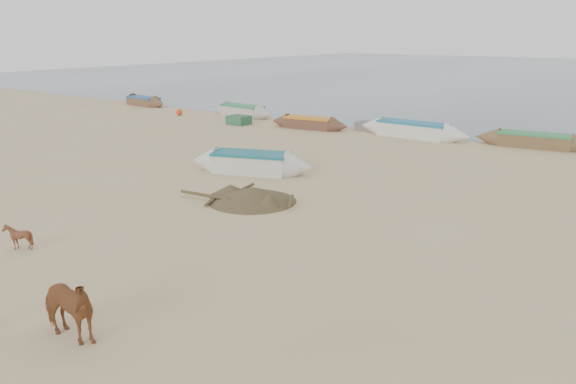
% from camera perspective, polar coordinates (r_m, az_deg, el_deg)
% --- Properties ---
extents(ground, '(140.00, 140.00, 0.00)m').
position_cam_1_polar(ground, '(16.15, -8.55, -6.55)').
color(ground, tan).
rests_on(ground, ground).
extents(cow_adult, '(1.77, 0.93, 1.44)m').
position_cam_1_polar(cow_adult, '(12.48, -21.72, -10.94)').
color(cow_adult, brown).
rests_on(cow_adult, ground).
extents(calf_front, '(0.79, 0.72, 0.77)m').
position_cam_1_polar(calf_front, '(18.20, -25.75, -4.11)').
color(calf_front, brown).
rests_on(calf_front, ground).
extents(near_canoe, '(5.87, 3.38, 0.93)m').
position_cam_1_polar(near_canoe, '(25.36, -3.78, 3.00)').
color(near_canoe, silver).
rests_on(near_canoe, ground).
extents(debris_pile, '(3.45, 3.45, 0.55)m').
position_cam_1_polar(debris_pile, '(21.07, -3.64, -0.23)').
color(debris_pile, brown).
rests_on(debris_pile, ground).
extents(waterline_canoes, '(58.37, 4.19, 0.94)m').
position_cam_1_polar(waterline_canoes, '(33.75, 17.64, 5.45)').
color(waterline_canoes, brown).
rests_on(waterline_canoes, ground).
extents(beach_clutter, '(44.03, 5.01, 0.64)m').
position_cam_1_polar(beach_clutter, '(31.37, 22.57, 4.00)').
color(beach_clutter, '#2C6240').
rests_on(beach_clutter, ground).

